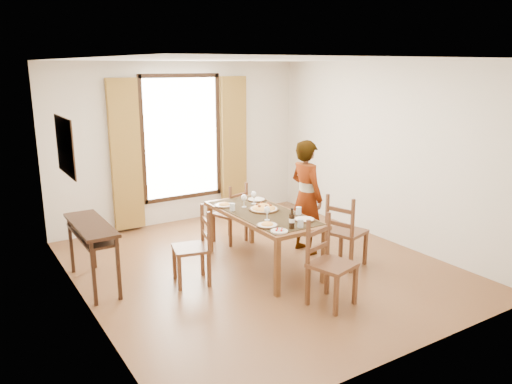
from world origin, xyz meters
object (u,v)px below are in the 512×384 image
console_table (91,232)px  man (306,197)px  pasta_platter (264,207)px  dining_table (263,217)px

console_table → man: 2.95m
console_table → pasta_platter: pasta_platter is taller
console_table → man: bearing=-8.7°
man → pasta_platter: (-0.77, -0.07, -0.01)m
dining_table → man: bearing=10.1°
man → pasta_platter: man is taller
dining_table → man: (0.83, 0.15, 0.13)m
man → pasta_platter: bearing=93.0°
console_table → pasta_platter: 2.21m
dining_table → pasta_platter: pasta_platter is taller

